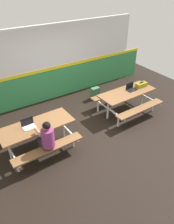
# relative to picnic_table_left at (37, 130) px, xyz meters

# --- Properties ---
(ground_plane) EXTENTS (10.00, 10.00, 0.02)m
(ground_plane) POSITION_rel_picnic_table_left_xyz_m (1.56, -0.13, -0.59)
(ground_plane) COLOR black
(accent_backdrop) EXTENTS (8.00, 0.14, 2.60)m
(accent_backdrop) POSITION_rel_picnic_table_left_xyz_m (1.56, 2.29, 0.67)
(accent_backdrop) COLOR #338C4C
(accent_backdrop) RESTS_ON ground
(picnic_table_left) EXTENTS (1.91, 1.60, 0.74)m
(picnic_table_left) POSITION_rel_picnic_table_left_xyz_m (0.00, 0.00, 0.00)
(picnic_table_left) COLOR brown
(picnic_table_left) RESTS_ON ground
(picnic_table_right) EXTENTS (1.91, 1.60, 0.74)m
(picnic_table_right) POSITION_rel_picnic_table_left_xyz_m (3.12, 0.09, 0.00)
(picnic_table_right) COLOR brown
(picnic_table_right) RESTS_ON ground
(student_nearer) EXTENTS (0.37, 0.53, 1.21)m
(student_nearer) POSITION_rel_picnic_table_left_xyz_m (0.04, -0.56, 0.13)
(student_nearer) COLOR #2D2D38
(student_nearer) RESTS_ON ground
(laptop_silver) EXTENTS (0.33, 0.23, 0.22)m
(laptop_silver) POSITION_rel_picnic_table_left_xyz_m (-0.18, 0.03, 0.21)
(laptop_silver) COLOR silver
(laptop_silver) RESTS_ON picnic_table_left
(laptop_dark) EXTENTS (0.33, 0.23, 0.22)m
(laptop_dark) POSITION_rel_picnic_table_left_xyz_m (3.32, 0.13, 0.21)
(laptop_dark) COLOR black
(laptop_dark) RESTS_ON picnic_table_right
(toolbox_grey) EXTENTS (0.40, 0.18, 0.18)m
(toolbox_grey) POSITION_rel_picnic_table_left_xyz_m (3.75, 0.10, 0.24)
(toolbox_grey) COLOR olive
(toolbox_grey) RESTS_ON picnic_table_right
(backpack_dark) EXTENTS (0.30, 0.22, 0.44)m
(backpack_dark) POSITION_rel_picnic_table_left_xyz_m (2.76, 1.35, -0.36)
(backpack_dark) COLOR #3F724C
(backpack_dark) RESTS_ON ground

